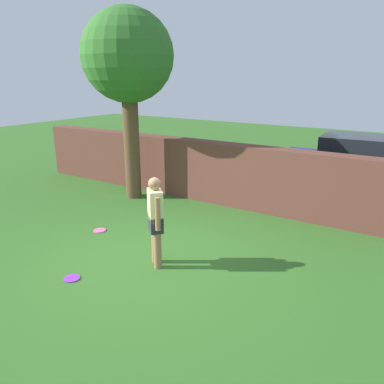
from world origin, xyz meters
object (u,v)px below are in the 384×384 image
Objects in this scene: person at (156,218)px; car at (359,168)px; frisbee_pink at (100,230)px; tree at (128,59)px; frisbee_purple at (72,278)px.

person is 0.38× the size of car.
frisbee_pink is (-2.01, 0.55, -0.89)m from person.
person is at bearing -15.43° from frisbee_pink.
frisbee_purple is (2.11, -4.01, -3.63)m from tree.
person is 1.72m from frisbee_purple.
car is at bearing 52.07° from frisbee_pink.
frisbee_pink is (-1.12, 1.72, 0.00)m from frisbee_purple.
car is 15.92× the size of frisbee_purple.
frisbee_pink is (-4.26, -5.46, -0.85)m from car.
person is at bearing 65.87° from car.
car is (5.25, 3.18, -2.78)m from tree.
tree is 1.14× the size of car.
tree is at bearing 27.58° from car.
tree is 5.80m from frisbee_purple.
tree is 4.95m from person.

